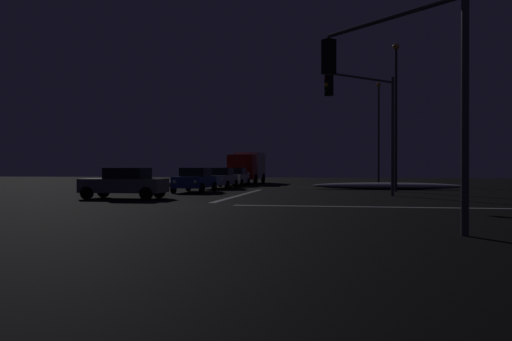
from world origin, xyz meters
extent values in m
cube|color=black|center=(0.00, 0.00, -0.05)|extent=(120.00, 120.00, 0.10)
cube|color=white|center=(0.00, 8.17, 0.00)|extent=(0.35, 13.98, 0.01)
cube|color=yellow|center=(0.00, 19.77, 0.00)|extent=(22.00, 0.15, 0.01)
cube|color=white|center=(8.27, 0.00, 0.00)|extent=(13.98, 0.40, 0.01)
ellipsoid|color=white|center=(-8.97, 20.44, 0.24)|extent=(6.18, 1.50, 0.47)
ellipsoid|color=white|center=(8.97, 17.03, 0.25)|extent=(10.79, 1.50, 0.50)
cube|color=navy|center=(-3.58, 10.75, 0.67)|extent=(1.80, 4.20, 0.70)
cube|color=black|center=(-3.58, 10.95, 1.29)|extent=(1.60, 2.00, 0.55)
cylinder|color=black|center=(-2.68, 9.20, 0.32)|extent=(0.22, 0.64, 0.64)
cylinder|color=black|center=(-4.48, 9.20, 0.32)|extent=(0.22, 0.64, 0.64)
cylinder|color=black|center=(-2.68, 12.30, 0.32)|extent=(0.22, 0.64, 0.64)
cylinder|color=black|center=(-4.48, 12.30, 0.32)|extent=(0.22, 0.64, 0.64)
sphere|color=#F9EFC6|center=(-2.93, 8.63, 0.72)|extent=(0.22, 0.22, 0.22)
sphere|color=#F9EFC6|center=(-4.23, 8.63, 0.72)|extent=(0.22, 0.22, 0.22)
cube|color=#B7B7BC|center=(-3.27, 16.37, 0.67)|extent=(1.80, 4.20, 0.70)
cube|color=black|center=(-3.27, 16.57, 1.29)|extent=(1.60, 2.00, 0.55)
cylinder|color=black|center=(-2.37, 14.82, 0.32)|extent=(0.22, 0.64, 0.64)
cylinder|color=black|center=(-4.17, 14.82, 0.32)|extent=(0.22, 0.64, 0.64)
cylinder|color=black|center=(-2.37, 17.92, 0.32)|extent=(0.22, 0.64, 0.64)
cylinder|color=black|center=(-4.17, 17.92, 0.32)|extent=(0.22, 0.64, 0.64)
sphere|color=#F9EFC6|center=(-2.62, 14.25, 0.72)|extent=(0.22, 0.22, 0.22)
sphere|color=#F9EFC6|center=(-3.92, 14.25, 0.72)|extent=(0.22, 0.22, 0.22)
cube|color=silver|center=(-3.28, 21.76, 0.67)|extent=(1.80, 4.20, 0.70)
cube|color=black|center=(-3.28, 21.96, 1.29)|extent=(1.60, 2.00, 0.55)
cylinder|color=black|center=(-2.38, 20.21, 0.32)|extent=(0.22, 0.64, 0.64)
cylinder|color=black|center=(-4.18, 20.21, 0.32)|extent=(0.22, 0.64, 0.64)
cylinder|color=black|center=(-2.38, 23.31, 0.32)|extent=(0.22, 0.64, 0.64)
cylinder|color=black|center=(-4.18, 23.31, 0.32)|extent=(0.22, 0.64, 0.64)
sphere|color=#F9EFC6|center=(-2.63, 19.64, 0.72)|extent=(0.22, 0.22, 0.22)
sphere|color=#F9EFC6|center=(-3.93, 19.64, 0.72)|extent=(0.22, 0.22, 0.22)
cube|color=red|center=(-3.48, 25.94, 1.63)|extent=(2.40, 2.20, 2.30)
cube|color=silver|center=(-3.48, 30.44, 1.78)|extent=(2.40, 5.00, 2.60)
cylinder|color=black|center=(-2.28, 26.54, 0.48)|extent=(0.28, 0.96, 0.96)
cylinder|color=black|center=(-4.68, 26.54, 0.48)|extent=(0.28, 0.96, 0.96)
cylinder|color=black|center=(-2.28, 31.24, 0.48)|extent=(0.28, 0.96, 0.96)
cylinder|color=black|center=(-4.68, 31.24, 0.48)|extent=(0.28, 0.96, 0.96)
sphere|color=#F9EFC6|center=(-2.63, 24.79, 1.03)|extent=(0.26, 0.26, 0.26)
sphere|color=#F9EFC6|center=(-4.33, 24.79, 1.03)|extent=(0.26, 0.26, 0.26)
cube|color=slate|center=(-5.19, 3.49, 0.67)|extent=(4.20, 1.80, 0.70)
cube|color=black|center=(-4.99, 3.49, 1.29)|extent=(2.00, 1.60, 0.55)
cylinder|color=black|center=(-6.74, 2.59, 0.32)|extent=(0.64, 0.22, 0.64)
cylinder|color=black|center=(-6.74, 4.39, 0.32)|extent=(0.64, 0.22, 0.64)
cylinder|color=black|center=(-3.64, 2.59, 0.32)|extent=(0.64, 0.22, 0.64)
cylinder|color=black|center=(-3.64, 4.39, 0.32)|extent=(0.64, 0.22, 0.64)
sphere|color=#F9EFC6|center=(-7.31, 2.84, 0.72)|extent=(0.22, 0.22, 0.22)
sphere|color=#F9EFC6|center=(-7.31, 4.14, 0.72)|extent=(0.22, 0.22, 0.22)
cylinder|color=#4C4C51|center=(8.57, 8.57, 3.33)|extent=(0.18, 0.18, 6.67)
cylinder|color=#4C4C51|center=(6.83, 6.83, 6.37)|extent=(3.55, 3.55, 0.12)
cube|color=black|center=(5.10, 5.10, 5.74)|extent=(0.46, 0.46, 1.05)
sphere|color=black|center=(4.99, 4.99, 6.09)|extent=(0.22, 0.22, 0.22)
sphere|color=orange|center=(4.99, 4.99, 5.74)|extent=(0.22, 0.22, 0.22)
sphere|color=black|center=(4.99, 4.99, 5.40)|extent=(0.22, 0.22, 0.22)
cylinder|color=#4C4C51|center=(8.57, -8.57, 2.94)|extent=(0.18, 0.18, 5.87)
cylinder|color=#4C4C51|center=(6.96, -6.96, 5.57)|extent=(3.29, 3.29, 0.12)
cube|color=black|center=(5.36, -5.36, 4.95)|extent=(0.46, 0.46, 1.05)
sphere|color=black|center=(5.25, -5.25, 5.29)|extent=(0.22, 0.22, 0.22)
sphere|color=orange|center=(5.25, -5.25, 4.95)|extent=(0.22, 0.22, 0.22)
sphere|color=black|center=(5.25, -5.25, 4.60)|extent=(0.22, 0.22, 0.22)
cylinder|color=#424247|center=(9.27, 13.77, 4.69)|extent=(0.20, 0.20, 9.39)
sphere|color=#F9AD47|center=(9.27, 13.77, 9.57)|extent=(0.44, 0.44, 0.44)
cylinder|color=#424247|center=(9.27, 29.77, 4.72)|extent=(0.20, 0.20, 9.44)
sphere|color=#F9AD47|center=(9.27, 29.77, 9.62)|extent=(0.44, 0.44, 0.44)
camera|label=1|loc=(5.75, -21.05, 1.59)|focal=35.95mm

